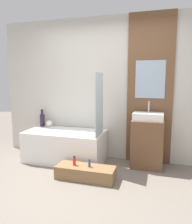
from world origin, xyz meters
name	(u,v)px	position (x,y,z in m)	size (l,w,h in m)	color
ground_plane	(76,198)	(0.00, 0.00, 0.00)	(12.00, 12.00, 0.00)	slate
wall_tiled_back	(107,89)	(0.00, 1.58, 1.30)	(4.20, 0.06, 2.60)	beige
wall_wood_accent	(150,89)	(0.78, 1.53, 1.31)	(0.78, 0.04, 2.60)	brown
bathtub	(65,146)	(-0.67, 1.16, 0.28)	(1.42, 0.73, 0.55)	white
glass_shower_screen	(99,105)	(0.01, 1.04, 1.07)	(0.01, 0.44, 1.04)	silver
wooden_step_bench	(85,173)	(-0.06, 0.55, 0.10)	(0.89, 0.31, 0.20)	olive
vanity_cabinet	(147,144)	(0.78, 1.30, 0.40)	(0.52, 0.42, 0.81)	brown
sink	(148,116)	(0.78, 1.30, 0.87)	(0.49, 0.32, 0.31)	white
vase_tall_dark	(42,119)	(-1.28, 1.43, 0.69)	(0.09, 0.09, 0.34)	#2D1E33
vase_round_light	(49,124)	(-1.12, 1.42, 0.62)	(0.13, 0.13, 0.13)	white
bottle_soap_primary	(74,161)	(-0.24, 0.55, 0.26)	(0.05, 0.05, 0.15)	red
bottle_soap_secondary	(90,164)	(0.00, 0.55, 0.25)	(0.04, 0.04, 0.12)	#2D567A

